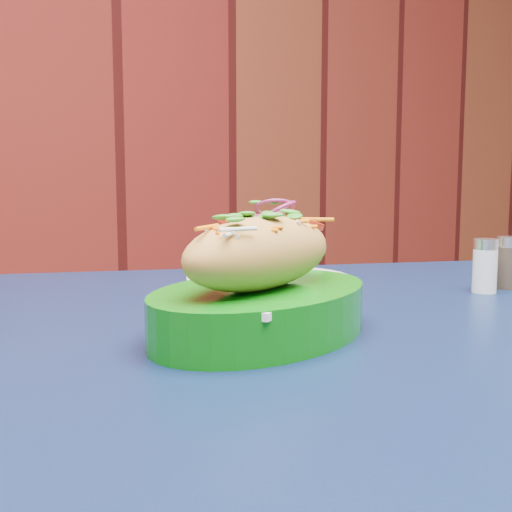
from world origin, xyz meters
TOP-DOWN VIEW (x-y plane):
  - cafe_table at (-0.03, 1.61)m, footprint 1.05×1.05m
  - banh_mi_basket at (-0.07, 1.62)m, footprint 0.27×0.23m
  - salad_plate at (0.08, 1.81)m, footprint 0.20×0.20m
  - salt_shaker at (0.26, 1.63)m, footprint 0.03×0.03m
  - pepper_shaker at (0.31, 1.63)m, footprint 0.03×0.03m

SIDE VIEW (x-z plane):
  - cafe_table at x=-0.03m, z-range 0.29..1.04m
  - salt_shaker at x=0.26m, z-range 0.75..0.81m
  - pepper_shaker at x=0.31m, z-range 0.75..0.81m
  - salad_plate at x=0.08m, z-range 0.74..0.84m
  - banh_mi_basket at x=-0.07m, z-range 0.74..0.85m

